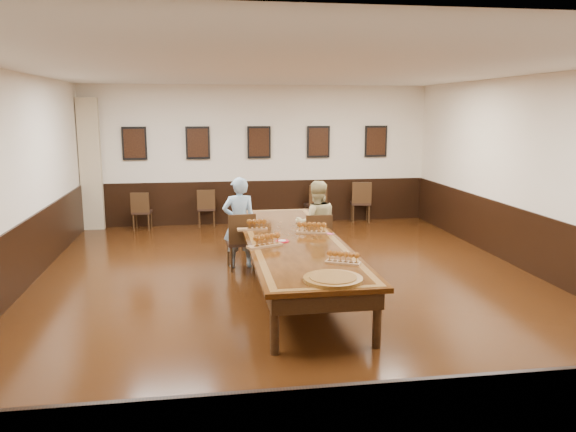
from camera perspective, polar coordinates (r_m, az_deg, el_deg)
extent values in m
cube|color=black|center=(8.58, 0.51, -7.26)|extent=(8.00, 10.00, 0.02)
cube|color=white|center=(8.18, 0.55, 14.72)|extent=(8.00, 10.00, 0.02)
cube|color=#F1E2C9|center=(13.17, -2.98, 6.20)|extent=(8.00, 0.02, 3.20)
cube|color=#F1E2C9|center=(3.47, 13.96, -7.09)|extent=(8.00, 0.02, 3.20)
cube|color=#F1E2C9|center=(8.56, -27.05, 2.57)|extent=(0.02, 10.00, 3.20)
cube|color=#F1E2C9|center=(9.71, 24.64, 3.60)|extent=(0.02, 10.00, 3.20)
imported|color=#4D8DC2|center=(9.49, -4.98, -0.66)|extent=(0.60, 0.42, 1.54)
imported|color=#CFBF81|center=(9.54, 2.89, -0.79)|extent=(0.75, 0.60, 1.47)
cube|color=#F5519F|center=(8.71, 4.18, -1.80)|extent=(0.14, 0.15, 0.01)
cube|color=tan|center=(13.16, -19.42, 4.95)|extent=(0.45, 0.18, 2.90)
cube|color=black|center=(13.27, -2.92, 1.45)|extent=(7.98, 0.04, 1.00)
cube|color=black|center=(8.75, -26.25, -4.56)|extent=(0.04, 9.98, 1.00)
cube|color=black|center=(9.87, 24.00, -2.74)|extent=(0.04, 9.98, 1.00)
cube|color=black|center=(8.38, 0.52, -2.51)|extent=(1.40, 5.00, 0.06)
cube|color=olive|center=(8.38, 0.52, -2.30)|extent=(1.28, 4.88, 0.00)
cube|color=black|center=(8.38, 0.52, -2.29)|extent=(1.10, 4.70, 0.00)
cube|color=black|center=(8.42, 0.51, -3.51)|extent=(1.25, 4.85, 0.18)
cylinder|color=black|center=(6.22, -1.39, -10.94)|extent=(0.10, 0.10, 0.69)
cylinder|color=black|center=(6.46, 9.04, -10.24)|extent=(0.10, 0.10, 0.69)
cylinder|color=black|center=(10.65, -4.57, -1.74)|extent=(0.10, 0.10, 0.69)
cylinder|color=black|center=(10.79, 1.59, -1.54)|extent=(0.10, 0.10, 0.69)
cube|color=black|center=(13.10, -15.34, 7.13)|extent=(0.54, 0.03, 0.74)
cube|color=black|center=(13.08, -15.34, 7.12)|extent=(0.46, 0.01, 0.64)
cube|color=black|center=(13.02, -9.16, 7.35)|extent=(0.54, 0.03, 0.74)
cube|color=black|center=(13.00, -9.16, 7.35)|extent=(0.46, 0.01, 0.64)
cube|color=black|center=(13.08, -2.96, 7.49)|extent=(0.54, 0.03, 0.74)
cube|color=black|center=(13.06, -2.95, 7.48)|extent=(0.46, 0.01, 0.64)
cube|color=black|center=(13.29, 3.10, 7.54)|extent=(0.54, 0.03, 0.74)
cube|color=black|center=(13.28, 3.12, 7.53)|extent=(0.46, 0.01, 0.64)
cube|color=black|center=(13.65, 8.92, 7.51)|extent=(0.54, 0.03, 0.74)
cube|color=black|center=(13.63, 8.94, 7.50)|extent=(0.46, 0.01, 0.64)
cube|color=olive|center=(8.98, -3.65, -1.34)|extent=(0.48, 0.15, 0.03)
cube|color=olive|center=(8.74, 2.43, -1.66)|extent=(0.50, 0.27, 0.03)
cube|color=olive|center=(7.87, -2.36, -3.05)|extent=(0.53, 0.34, 0.03)
cube|color=olive|center=(7.06, 5.60, -4.75)|extent=(0.45, 0.32, 0.03)
cylinder|color=red|center=(8.16, -0.59, -2.59)|extent=(0.20, 0.20, 0.02)
cylinder|color=silver|center=(8.16, -0.59, -2.50)|extent=(0.11, 0.11, 0.01)
cylinder|color=brown|center=(6.35, 4.59, -6.42)|extent=(0.86, 0.86, 0.04)
cylinder|color=olive|center=(6.34, 4.59, -6.19)|extent=(0.69, 0.69, 0.01)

